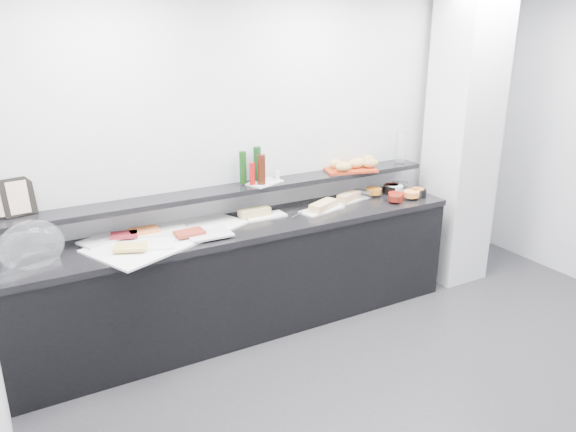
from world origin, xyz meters
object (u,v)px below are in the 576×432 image
sandwich_plate_mid (322,210)px  framed_print (18,197)px  condiment_tray (265,183)px  carafe (401,148)px  bread_tray (349,169)px  cloche_base (14,262)px

sandwich_plate_mid → framed_print: framed_print is taller
condiment_tray → carafe: bearing=-21.8°
framed_print → carafe: carafe is taller
sandwich_plate_mid → bread_tray: size_ratio=0.88×
cloche_base → bread_tray: bearing=-12.3°
cloche_base → sandwich_plate_mid: 2.32m
cloche_base → framed_print: bearing=52.9°
bread_tray → carafe: size_ratio=1.46×
cloche_base → carafe: (3.26, 0.11, 0.38)m
condiment_tray → bread_tray: 0.84m
cloche_base → bread_tray: size_ratio=1.07×
condiment_tray → bread_tray: bearing=-19.0°
carafe → sandwich_plate_mid: bearing=-170.6°
framed_print → carafe: size_ratio=0.87×
condiment_tray → bread_tray: bread_tray is taller
framed_print → bread_tray: framed_print is taller
cloche_base → sandwich_plate_mid: size_ratio=1.21×
sandwich_plate_mid → bread_tray: 0.52m
sandwich_plate_mid → framed_print: bearing=159.8°
bread_tray → carafe: bearing=9.2°
sandwich_plate_mid → carafe: (0.94, 0.15, 0.39)m
sandwich_plate_mid → framed_print: 2.28m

